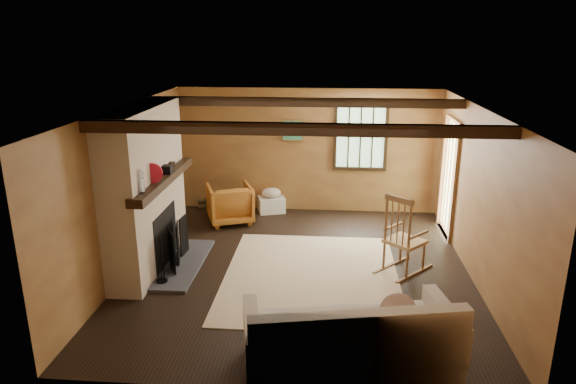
# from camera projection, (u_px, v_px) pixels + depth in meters

# --- Properties ---
(ground) EXTENTS (5.50, 5.50, 0.00)m
(ground) POSITION_uv_depth(u_px,v_px,m) (298.00, 269.00, 7.66)
(ground) COLOR black
(ground) RESTS_ON ground
(room_envelope) EXTENTS (5.02, 5.52, 2.44)m
(room_envelope) POSITION_uv_depth(u_px,v_px,m) (315.00, 159.00, 7.41)
(room_envelope) COLOR olive
(room_envelope) RESTS_ON ground
(fireplace) EXTENTS (1.02, 2.30, 2.40)m
(fireplace) POSITION_uv_depth(u_px,v_px,m) (147.00, 195.00, 7.51)
(fireplace) COLOR #945C39
(fireplace) RESTS_ON ground
(rug) EXTENTS (2.50, 3.00, 0.01)m
(rug) POSITION_uv_depth(u_px,v_px,m) (311.00, 276.00, 7.45)
(rug) COLOR beige
(rug) RESTS_ON ground
(rocking_chair) EXTENTS (0.93, 0.94, 1.20)m
(rocking_chair) POSITION_uv_depth(u_px,v_px,m) (403.00, 239.00, 7.46)
(rocking_chair) COLOR tan
(rocking_chair) RESTS_ON ground
(sofa) EXTENTS (2.32, 1.36, 0.88)m
(sofa) POSITION_uv_depth(u_px,v_px,m) (352.00, 344.00, 5.27)
(sofa) COLOR beige
(sofa) RESTS_ON ground
(firewood_pile) EXTENTS (0.64, 0.12, 0.23)m
(firewood_pile) POSITION_uv_depth(u_px,v_px,m) (214.00, 204.00, 10.25)
(firewood_pile) COLOR brown
(firewood_pile) RESTS_ON ground
(laundry_basket) EXTENTS (0.59, 0.51, 0.30)m
(laundry_basket) POSITION_uv_depth(u_px,v_px,m) (271.00, 205.00, 10.10)
(laundry_basket) COLOR white
(laundry_basket) RESTS_ON ground
(basket_pillow) EXTENTS (0.45, 0.40, 0.19)m
(basket_pillow) POSITION_uv_depth(u_px,v_px,m) (271.00, 193.00, 10.03)
(basket_pillow) COLOR beige
(basket_pillow) RESTS_ON laundry_basket
(armchair) EXTENTS (1.01, 1.02, 0.72)m
(armchair) POSITION_uv_depth(u_px,v_px,m) (230.00, 203.00, 9.49)
(armchair) COLOR #BF6026
(armchair) RESTS_ON ground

